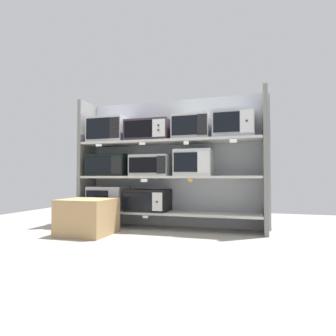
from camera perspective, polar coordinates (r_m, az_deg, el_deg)
The scene contains 25 objects.
ground at distance 2.77m, azimuth -6.06°, elevation -15.45°, with size 6.28×6.00×0.02m, color gray.
back_panel at distance 3.86m, azimuth 0.92°, elevation 1.03°, with size 2.48×0.04×1.67m, color #9EA3A8.
upright_left at distance 4.13m, azimuth -15.75°, elevation 0.90°, with size 0.05×0.40×1.67m, color slate.
upright_right at distance 3.50m, azimuth 18.67°, elevation 1.43°, with size 0.05×0.40×1.67m, color slate.
shelf_0 at distance 3.67m, azimuth 0.00°, elevation -8.81°, with size 2.28×0.40×0.03m, color beige.
microwave_0 at distance 3.96m, azimuth -11.73°, elevation -5.83°, with size 0.49×0.37×0.30m.
microwave_1 at distance 3.73m, azimuth -3.91°, elevation -6.35°, with size 0.53×0.44×0.27m.
price_tag_0 at distance 3.83m, azimuth -13.69°, elevation -9.05°, with size 0.08×0.00×0.04m, color beige.
price_tag_1 at distance 3.55m, azimuth -4.51°, elevation -9.61°, with size 0.07×0.00×0.03m, color white.
shelf_1 at distance 3.64m, azimuth 0.00°, elevation -1.81°, with size 2.28×0.40×0.03m, color beige.
microwave_2 at distance 3.94m, azimuth -11.34°, elevation 0.51°, with size 0.54×0.40×0.29m.
microwave_3 at distance 3.70m, azimuth -3.16°, elevation 0.47°, with size 0.50×0.42×0.26m.
microwave_4 at distance 3.56m, azimuth 5.21°, elevation 1.01°, with size 0.45×0.41×0.32m.
price_tag_2 at distance 3.52m, azimuth -4.75°, elevation -2.45°, with size 0.08×0.00×0.04m, color white.
price_tag_3 at distance 3.36m, azimuth 4.46°, elevation -2.42°, with size 0.05×0.00×0.03m, color orange.
shelf_2 at distance 3.67m, azimuth 0.00°, elevation 5.19°, with size 2.28×0.40×0.03m, color beige.
microwave_5 at distance 4.00m, azimuth -11.57°, elevation 7.26°, with size 0.50×0.39×0.33m.
microwave_6 at distance 3.76m, azimuth -3.71°, elevation 7.30°, with size 0.57×0.41×0.27m.
microwave_7 at distance 3.62m, azimuth 4.66°, elevation 8.00°, with size 0.45×0.34×0.31m.
microwave_8 at distance 3.55m, azimuth 12.84°, elevation 8.38°, with size 0.48×0.37×0.33m.
price_tag_4 at distance 3.82m, azimuth -13.51°, elevation 4.42°, with size 0.09×0.00×0.03m, color white.
price_tag_5 at distance 3.56m, azimuth -5.12°, elevation 4.83°, with size 0.08×0.00×0.03m, color white.
price_tag_6 at distance 3.40m, azimuth 3.61°, elevation 5.03°, with size 0.06×0.00×0.05m, color white.
price_tag_7 at distance 3.32m, azimuth 12.78°, elevation 5.28°, with size 0.08×0.00×0.04m, color white.
shipping_carton at distance 3.42m, azimuth -15.59°, elevation -9.23°, with size 0.54×0.54×0.40m, color tan.
Camera 1 is at (1.03, -3.49, 0.64)m, focal length 30.85 mm.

